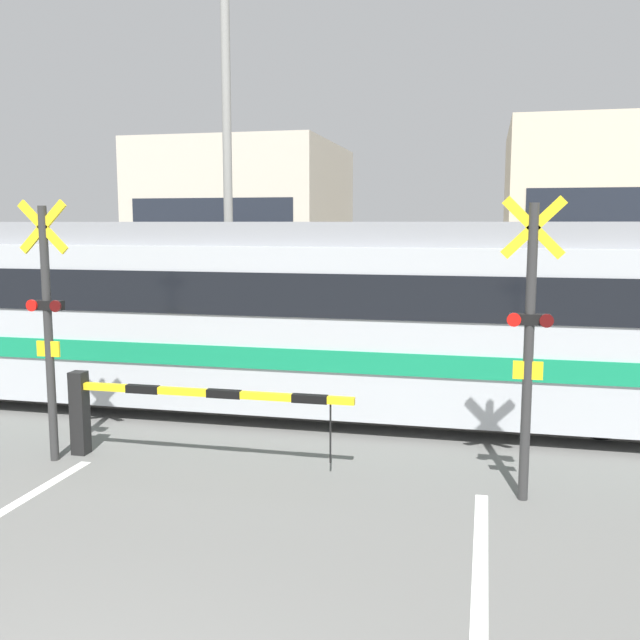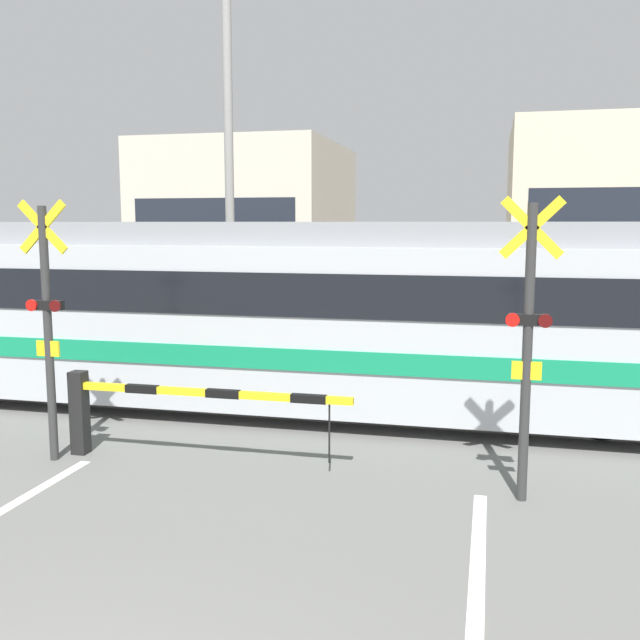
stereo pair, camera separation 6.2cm
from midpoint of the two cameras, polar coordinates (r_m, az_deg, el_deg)
The scene contains 11 objects.
rail_track_near at distance 11.31m, azimuth 0.09°, elevation -7.89°, with size 50.00×0.10×0.08m.
rail_track_far at distance 12.67m, azimuth 1.60°, elevation -6.18°, with size 50.00×0.10×0.08m.
commuter_train at distance 12.16m, azimuth -6.98°, elevation 0.98°, with size 18.99×2.93×3.11m.
crossing_barrier_near at distance 9.65m, azimuth -13.62°, elevation -6.50°, with size 3.85×0.20×1.13m.
crossing_barrier_far at distance 14.39m, azimuth 10.40°, elevation -1.72°, with size 3.85×0.20×1.13m.
crossing_signal_left at distance 9.78m, azimuth -20.81°, elevation 0.06°, with size 0.68×0.15×3.38m.
crossing_signal_right at distance 8.11m, azimuth 16.50°, elevation -1.24°, with size 0.68×0.15×3.38m.
pedestrian at distance 18.01m, azimuth 4.27°, elevation 0.75°, with size 0.38×0.22×1.58m.
building_left_of_street at distance 27.85m, azimuth -5.50°, elevation 7.58°, with size 6.77×7.67×6.03m.
building_right_of_street at distance 26.59m, azimuth 21.39°, elevation 7.42°, with size 5.97×7.67×6.35m.
utility_pole_streetside at distance 17.86m, azimuth -7.18°, elevation 11.84°, with size 0.22×0.22×8.76m.
Camera 2 is at (2.54, -2.54, 3.10)m, focal length 40.00 mm.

